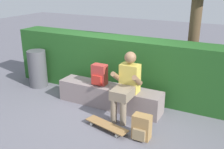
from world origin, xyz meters
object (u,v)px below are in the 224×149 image
object	(u,v)px
bench_main	(109,96)
backpack_on_bench	(99,75)
backpack_on_ground	(142,127)
skateboard_near_person	(107,125)
person_skater	(126,84)
trash_bin	(38,69)

from	to	relation	value
bench_main	backpack_on_bench	world-z (taller)	backpack_on_bench
backpack_on_bench	backpack_on_ground	distance (m)	1.47
skateboard_near_person	backpack_on_ground	distance (m)	0.62
person_skater	bench_main	bearing A→B (deg)	155.46
backpack_on_ground	trash_bin	bearing A→B (deg)	162.28
skateboard_near_person	backpack_on_ground	size ratio (longest dim) A/B	2.06
bench_main	backpack_on_bench	size ratio (longest dim) A/B	5.22
backpack_on_bench	person_skater	bearing A→B (deg)	-16.51
person_skater	backpack_on_ground	distance (m)	0.88
bench_main	backpack_on_ground	size ratio (longest dim) A/B	5.22
person_skater	trash_bin	world-z (taller)	person_skater
skateboard_near_person	backpack_on_ground	bearing A→B (deg)	1.75
trash_bin	skateboard_near_person	bearing A→B (deg)	-22.35
skateboard_near_person	backpack_on_ground	xyz separation A→B (m)	(0.61, 0.02, 0.12)
person_skater	trash_bin	size ratio (longest dim) A/B	1.39
bench_main	backpack_on_ground	bearing A→B (deg)	-38.30
backpack_on_bench	trash_bin	xyz separation A→B (m)	(-1.75, 0.18, -0.20)
bench_main	skateboard_near_person	size ratio (longest dim) A/B	2.53
backpack_on_ground	trash_bin	world-z (taller)	trash_bin
bench_main	person_skater	world-z (taller)	person_skater
skateboard_near_person	trash_bin	bearing A→B (deg)	157.65
bench_main	trash_bin	size ratio (longest dim) A/B	2.47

